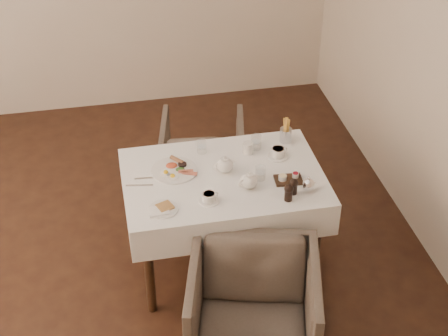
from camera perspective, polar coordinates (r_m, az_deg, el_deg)
name	(u,v)px	position (r m, az deg, el deg)	size (l,w,h in m)	color
table	(223,190)	(4.45, -0.04, -1.85)	(1.28, 0.88, 0.75)	black
armchair_near	(253,311)	(4.08, 2.43, -11.81)	(0.74, 0.76, 0.69)	#50453B
armchair_far	(203,154)	(5.39, -1.77, 1.15)	(0.64, 0.65, 0.60)	#50453B
breakfast_plate	(175,170)	(4.43, -4.13, -0.13)	(0.30, 0.30, 0.04)	white
side_plate	(162,209)	(4.12, -5.14, -3.44)	(0.18, 0.18, 0.02)	white
teapot_centre	(225,164)	(4.38, 0.06, 0.32)	(0.15, 0.12, 0.12)	white
teapot_front	(249,180)	(4.25, 2.09, -0.99)	(0.15, 0.12, 0.12)	white
creamer	(248,148)	(4.57, 2.01, 1.68)	(0.07, 0.07, 0.08)	white
teacup_near	(209,198)	(4.16, -1.26, -2.49)	(0.12, 0.12, 0.06)	white
teacup_far	(278,153)	(4.55, 4.51, 1.25)	(0.14, 0.14, 0.07)	white
glass_left	(202,147)	(4.58, -1.86, 1.77)	(0.06, 0.06, 0.09)	silver
glass_mid	(260,173)	(4.34, 3.05, -0.40)	(0.07, 0.07, 0.09)	silver
glass_right	(256,142)	(4.62, 2.70, 2.18)	(0.07, 0.07, 0.10)	silver
condiment_board	(288,179)	(4.35, 5.35, -0.91)	(0.18, 0.13, 0.04)	black
pepper_mill_left	(289,192)	(4.17, 5.39, -2.03)	(0.06, 0.06, 0.12)	black
pepper_mill_right	(294,186)	(4.22, 5.81, -1.53)	(0.05, 0.05, 0.11)	black
silver_pot	(308,184)	(4.26, 7.04, -1.31)	(0.10, 0.08, 0.11)	white
fries_cup	(286,132)	(4.69, 5.17, 3.03)	(0.08, 0.08, 0.18)	silver
cutlery_fork	(151,178)	(4.39, -6.13, -0.82)	(0.02, 0.20, 0.00)	silver
cutlery_knife	(139,185)	(4.33, -7.05, -1.44)	(0.01, 0.17, 0.00)	silver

